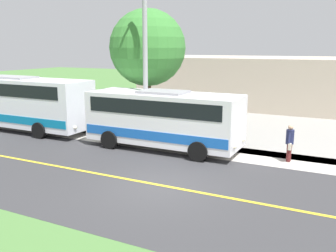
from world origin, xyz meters
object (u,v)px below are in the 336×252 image
(commercial_building, at_px, (273,81))
(pedestrian_with_bags, at_px, (290,142))
(street_light_pole, at_px, (144,47))
(tree_curbside, at_px, (148,48))
(transit_bus_rear, at_px, (12,100))
(shuttle_bus_front, at_px, (164,117))

(commercial_building, bearing_deg, pedestrian_with_bags, 13.80)
(street_light_pole, distance_m, tree_curbside, 2.80)
(transit_bus_rear, distance_m, street_light_pole, 9.61)
(transit_bus_rear, distance_m, tree_curbside, 8.91)
(shuttle_bus_front, distance_m, pedestrian_with_bags, 5.96)
(pedestrian_with_bags, bearing_deg, commercial_building, -166.20)
(transit_bus_rear, height_order, tree_curbside, tree_curbside)
(commercial_building, bearing_deg, street_light_pole, -10.74)
(street_light_pole, bearing_deg, shuttle_bus_front, 75.46)
(transit_bus_rear, distance_m, pedestrian_with_bags, 16.25)
(pedestrian_with_bags, bearing_deg, tree_curbside, -105.25)
(commercial_building, bearing_deg, shuttle_bus_front, -6.41)
(pedestrian_with_bags, height_order, commercial_building, commercial_building)
(pedestrian_with_bags, xyz_separation_m, commercial_building, (-16.28, -4.00, 1.16))
(transit_bus_rear, relative_size, tree_curbside, 1.54)
(shuttle_bus_front, xyz_separation_m, commercial_building, (-16.83, 1.89, 0.45))
(shuttle_bus_front, xyz_separation_m, tree_curbside, (-2.83, -2.47, 3.28))
(pedestrian_with_bags, distance_m, tree_curbside, 9.54)
(pedestrian_with_bags, distance_m, street_light_pole, 8.19)
(tree_curbside, bearing_deg, shuttle_bus_front, 41.10)
(tree_curbside, bearing_deg, pedestrian_with_bags, 74.75)
(transit_bus_rear, xyz_separation_m, street_light_pole, (-0.35, 9.08, 3.14))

